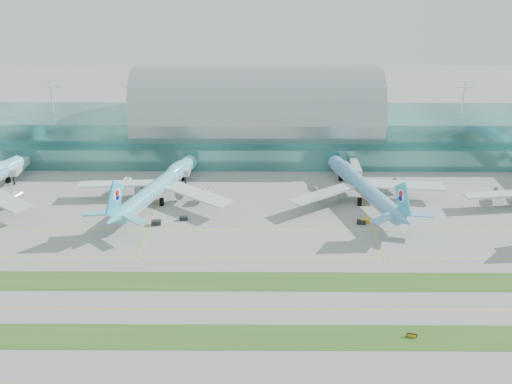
{
  "coord_description": "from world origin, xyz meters",
  "views": [
    {
      "loc": [
        1.5,
        -175.23,
        103.53
      ],
      "look_at": [
        0.0,
        55.0,
        9.0
      ],
      "focal_mm": 45.0,
      "sensor_mm": 36.0,
      "label": 1
    }
  ],
  "objects_px": {
    "terminal": "(257,125)",
    "airliner_b": "(159,185)",
    "taxiway_sign_east": "(412,335)",
    "airliner_c": "(363,186)"
  },
  "relations": [
    {
      "from": "terminal",
      "to": "airliner_c",
      "type": "height_order",
      "value": "terminal"
    },
    {
      "from": "terminal",
      "to": "airliner_c",
      "type": "distance_m",
      "value": 75.11
    },
    {
      "from": "terminal",
      "to": "taxiway_sign_east",
      "type": "distance_m",
      "value": 162.91
    },
    {
      "from": "airliner_b",
      "to": "airliner_c",
      "type": "distance_m",
      "value": 83.37
    },
    {
      "from": "terminal",
      "to": "airliner_b",
      "type": "height_order",
      "value": "terminal"
    },
    {
      "from": "taxiway_sign_east",
      "to": "airliner_b",
      "type": "bearing_deg",
      "value": 143.82
    },
    {
      "from": "airliner_b",
      "to": "taxiway_sign_east",
      "type": "xyz_separation_m",
      "value": [
        82.95,
        -95.56,
        -6.0
      ]
    },
    {
      "from": "taxiway_sign_east",
      "to": "airliner_c",
      "type": "bearing_deg",
      "value": 102.61
    },
    {
      "from": "terminal",
      "to": "taxiway_sign_east",
      "type": "bearing_deg",
      "value": -74.57
    },
    {
      "from": "airliner_b",
      "to": "airliner_c",
      "type": "xyz_separation_m",
      "value": [
        83.37,
        0.27,
        -0.09
      ]
    }
  ]
}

